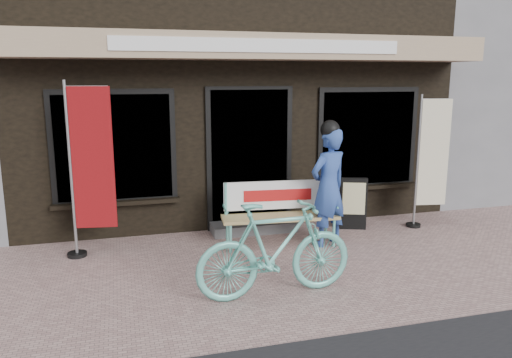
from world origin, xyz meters
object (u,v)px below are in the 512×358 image
object	(u,v)px
bench	(279,208)
menu_stand	(353,203)
person	(328,185)
nobori_cream	(431,160)
nobori_red	(89,168)
bicycle	(275,249)

from	to	relation	value
bench	menu_stand	xyz separation A→B (m)	(1.32, 0.33, -0.10)
bench	menu_stand	distance (m)	1.37
person	nobori_cream	world-z (taller)	nobori_cream
bench	menu_stand	size ratio (longest dim) A/B	2.05
nobori_red	nobori_cream	size ratio (longest dim) A/B	1.11
bicycle	menu_stand	bearing A→B (deg)	-46.48
menu_stand	bicycle	bearing A→B (deg)	-113.37
bicycle	nobori_cream	distance (m)	3.62
nobori_red	nobori_cream	distance (m)	5.04
bicycle	nobori_red	size ratio (longest dim) A/B	0.76
bench	menu_stand	bearing A→B (deg)	19.72
bench	menu_stand	world-z (taller)	bench
person	menu_stand	xyz separation A→B (m)	(0.68, 0.57, -0.45)
person	menu_stand	world-z (taller)	person
nobori_cream	nobori_red	bearing A→B (deg)	-170.73
nobori_red	menu_stand	xyz separation A→B (m)	(3.84, 0.16, -0.77)
person	menu_stand	bearing A→B (deg)	18.61
bicycle	menu_stand	distance (m)	2.74
menu_stand	nobori_cream	bearing A→B (deg)	12.09
bicycle	nobori_cream	size ratio (longest dim) A/B	0.84
bench	nobori_cream	xyz separation A→B (m)	(2.52, 0.15, 0.55)
bench	nobori_red	bearing A→B (deg)	-178.22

